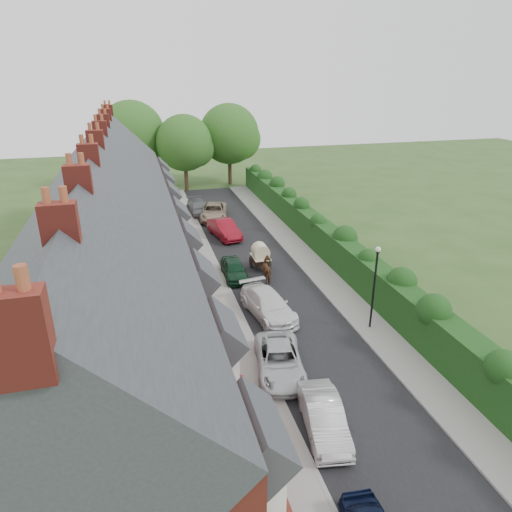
{
  "coord_description": "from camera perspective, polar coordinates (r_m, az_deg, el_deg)",
  "views": [
    {
      "loc": [
        -9.04,
        -16.74,
        14.13
      ],
      "look_at": [
        -1.56,
        11.42,
        2.2
      ],
      "focal_mm": 32.0,
      "sensor_mm": 36.0,
      "label": 1
    }
  ],
  "objects": [
    {
      "name": "tree_far_left",
      "position": [
        57.79,
        -8.62,
        13.65
      ],
      "size": [
        7.14,
        6.8,
        9.29
      ],
      "color": "#332316",
      "rests_on": "ground"
    },
    {
      "name": "garden_wall_row",
      "position": [
        30.26,
        -6.28,
        -4.73
      ],
      "size": [
        0.35,
        40.35,
        1.1
      ],
      "color": "maroon",
      "rests_on": "ground"
    },
    {
      "name": "pavement_hedge_side",
      "position": [
        33.57,
        8.74,
        -2.79
      ],
      "size": [
        2.2,
        58.0,
        0.12
      ],
      "primitive_type": "cube",
      "color": "gray",
      "rests_on": "ground"
    },
    {
      "name": "terrace_row",
      "position": [
        28.47,
        -17.65,
        1.35
      ],
      "size": [
        9.05,
        40.5,
        11.5
      ],
      "color": "maroon",
      "rests_on": "ground"
    },
    {
      "name": "lamppost",
      "position": [
        26.5,
        14.65,
        -2.64
      ],
      "size": [
        0.32,
        0.32,
        5.16
      ],
      "color": "black",
      "rests_on": "ground"
    },
    {
      "name": "car_white",
      "position": [
        28.15,
        1.53,
        -6.1
      ],
      "size": [
        2.92,
        5.49,
        1.51
      ],
      "primitive_type": "imported",
      "rotation": [
        0.0,
        0.0,
        0.16
      ],
      "color": "white",
      "rests_on": "ground"
    },
    {
      "name": "kerb_hedge_side",
      "position": [
        33.19,
        7.07,
        -2.99
      ],
      "size": [
        0.18,
        58.0,
        0.13
      ],
      "primitive_type": "cube",
      "color": "gray",
      "rests_on": "ground"
    },
    {
      "name": "car_green",
      "position": [
        33.2,
        -2.77,
        -1.65
      ],
      "size": [
        1.72,
        4.05,
        1.37
      ],
      "primitive_type": "imported",
      "rotation": [
        0.0,
        0.0,
        -0.03
      ],
      "color": "#0F321C",
      "rests_on": "ground"
    },
    {
      "name": "tree_far_right",
      "position": [
        60.62,
        -3.02,
        14.83
      ],
      "size": [
        7.98,
        7.6,
        10.31
      ],
      "color": "#332316",
      "rests_on": "ground"
    },
    {
      "name": "car_silver_b",
      "position": [
        23.37,
        2.96,
        -12.89
      ],
      "size": [
        3.13,
        5.22,
        1.36
      ],
      "primitive_type": "imported",
      "rotation": [
        0.0,
        0.0,
        -0.19
      ],
      "color": "silver",
      "rests_on": "ground"
    },
    {
      "name": "pavement_house_side",
      "position": [
        31.45,
        -4.74,
        -4.38
      ],
      "size": [
        1.7,
        58.0,
        0.12
      ],
      "primitive_type": "cube",
      "color": "gray",
      "rests_on": "ground"
    },
    {
      "name": "tree_far_back",
      "position": [
        60.29,
        -14.81,
        14.4
      ],
      "size": [
        8.4,
        8.0,
        10.82
      ],
      "color": "#332316",
      "rests_on": "ground"
    },
    {
      "name": "car_beige",
      "position": [
        46.69,
        -5.29,
        5.55
      ],
      "size": [
        3.71,
        5.99,
        1.55
      ],
      "primitive_type": "imported",
      "rotation": [
        0.0,
        0.0,
        -0.22
      ],
      "color": "tan",
      "rests_on": "ground"
    },
    {
      "name": "ground",
      "position": [
        23.7,
        11.17,
        -14.83
      ],
      "size": [
        140.0,
        140.0,
        0.0
      ],
      "primitive_type": "plane",
      "color": "#2D4C1E",
      "rests_on": "ground"
    },
    {
      "name": "car_silver_a",
      "position": [
        20.36,
        8.46,
        -19.27
      ],
      "size": [
        2.14,
        4.47,
        1.42
      ],
      "primitive_type": "imported",
      "rotation": [
        0.0,
        0.0,
        -0.15
      ],
      "color": "#BDBCC1",
      "rests_on": "ground"
    },
    {
      "name": "kerb_house_side",
      "position": [
        31.58,
        -3.31,
        -4.22
      ],
      "size": [
        0.18,
        58.0,
        0.13
      ],
      "primitive_type": "cube",
      "color": "gray",
      "rests_on": "ground"
    },
    {
      "name": "horse",
      "position": [
        32.62,
        1.55,
        -1.78
      ],
      "size": [
        0.91,
        1.99,
        1.68
      ],
      "primitive_type": "imported",
      "rotation": [
        0.0,
        0.0,
        3.14
      ],
      "color": "#54341E",
      "rests_on": "ground"
    },
    {
      "name": "horse_cart",
      "position": [
        34.38,
        0.55,
        0.16
      ],
      "size": [
        1.3,
        2.88,
        2.08
      ],
      "color": "black",
      "rests_on": "ground"
    },
    {
      "name": "hedge",
      "position": [
        33.69,
        11.7,
        -0.05
      ],
      "size": [
        2.1,
        58.0,
        2.85
      ],
      "color": "black",
      "rests_on": "ground"
    },
    {
      "name": "road",
      "position": [
        32.28,
        2.01,
        -3.69
      ],
      "size": [
        6.0,
        58.0,
        0.02
      ],
      "primitive_type": "cube",
      "color": "black",
      "rests_on": "ground"
    },
    {
      "name": "car_grey",
      "position": [
        48.56,
        -7.19,
        6.04
      ],
      "size": [
        2.32,
        4.99,
        1.41
      ],
      "primitive_type": "imported",
      "rotation": [
        0.0,
        0.0,
        0.07
      ],
      "color": "#5C6064",
      "rests_on": "ground"
    },
    {
      "name": "car_red",
      "position": [
        41.37,
        -3.99,
        3.41
      ],
      "size": [
        2.56,
        5.07,
        1.6
      ],
      "primitive_type": "imported",
      "rotation": [
        0.0,
        0.0,
        0.19
      ],
      "color": "maroon",
      "rests_on": "ground"
    }
  ]
}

